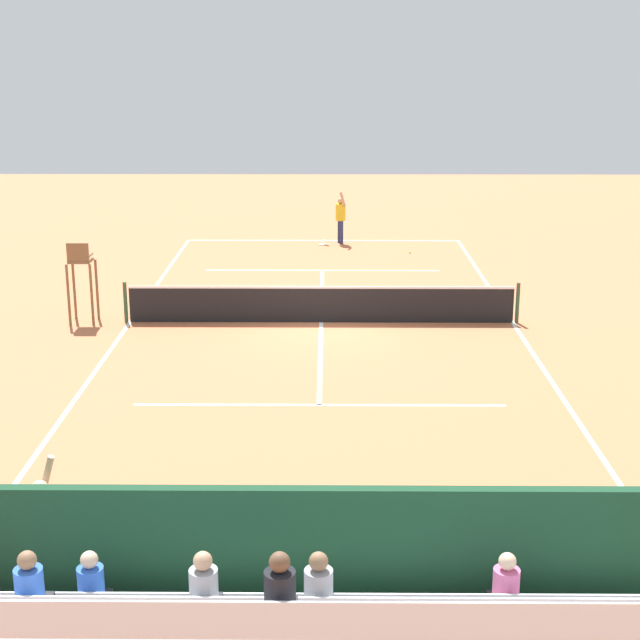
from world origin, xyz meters
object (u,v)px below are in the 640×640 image
Objects in this scene: umpire_chair at (81,273)px; tennis_racket at (322,244)px; courtside_bench at (531,567)px; tennis_net at (321,304)px; tennis_player at (341,216)px; bleacher_stand at (298,635)px; tennis_ball_near at (410,252)px; line_judge at (43,527)px; equipment_bag at (382,598)px.

tennis_racket is at bearing -121.07° from umpire_chair.
tennis_net is at bearing -78.20° from courtside_bench.
tennis_player reaches higher than tennis_racket.
bleacher_stand is at bearing 89.75° from tennis_racket.
tennis_ball_near is 0.03× the size of line_judge.
umpire_chair is at bearing 58.93° from tennis_racket.
tennis_ball_near is at bearing -106.61° from line_judge.
tennis_racket is at bearing -89.84° from tennis_net.
line_judge is at bearing -3.50° from equipment_bag.
tennis_net is 13.43m from equipment_bag.
umpire_chair is 3.94× the size of tennis_racket.
tennis_net is 10.22m from tennis_racket.
bleacher_stand is at bearing 82.49° from tennis_ball_near.
equipment_bag is at bearing 3.87° from courtside_bench.
bleacher_stand is 25.83m from tennis_player.
line_judge is at bearing 73.39° from tennis_ball_near.
tennis_player and line_judge have the same top height.
umpire_chair is 12.54m from tennis_player.
tennis_player is 3.55× the size of tennis_racket.
line_judge is at bearing 75.12° from tennis_net.
line_judge is at bearing 81.56° from tennis_racket.
umpire_chair reaches higher than courtside_bench.
tennis_player is 1.00× the size of line_judge.
umpire_chair is 13.38m from line_judge.
tennis_ball_near is (-3.17, -24.05, -0.89)m from bleacher_stand.
tennis_player is at bearing -99.90° from line_judge.
tennis_net is 5.35× the size of line_judge.
tennis_racket is (-6.17, -10.24, -1.30)m from umpire_chair.
tennis_ball_near is at bearing -97.51° from bleacher_stand.
tennis_net is 15.34m from bleacher_stand.
courtside_bench is at bearing 96.80° from tennis_racket.
equipment_bag is 23.62m from tennis_racket.
tennis_ball_near is at bearing 154.10° from tennis_racket.
bleacher_stand reaches higher than tennis_player.
bleacher_stand is 5.03× the size of courtside_bench.
tennis_ball_near is (-3.03, -8.72, -0.47)m from tennis_net.
bleacher_stand reaches higher than equipment_bag.
courtside_bench is (-2.91, -2.06, -0.37)m from bleacher_stand.
tennis_ball_near is (-2.40, 1.76, -0.98)m from tennis_player.
equipment_bag is 4.45m from line_judge.
line_judge is at bearing -33.30° from bleacher_stand.
bleacher_stand is at bearing 35.26° from courtside_bench.
courtside_bench is 27.27× the size of tennis_ball_near.
equipment_bag is at bearing 176.50° from line_judge.
tennis_player is (2.14, -23.75, 0.46)m from courtside_bench.
tennis_net is at bearing 86.55° from tennis_player.
tennis_net is 9.24m from tennis_ball_near.
equipment_bag is 13.64× the size of tennis_ball_near.
umpire_chair reaches higher than tennis_net.
umpire_chair is 1.11× the size of line_judge.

